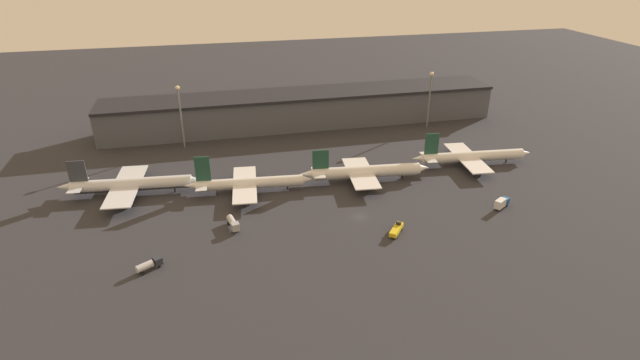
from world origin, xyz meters
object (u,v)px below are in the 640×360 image
service_vehicle_2 (233,223)px  service_vehicle_1 (149,265)px  airplane_2 (365,172)px  airplane_1 (248,183)px  airplane_3 (471,157)px  service_vehicle_0 (502,203)px  service_vehicle_3 (396,230)px  airplane_0 (130,185)px

service_vehicle_2 → service_vehicle_1: bearing=-66.5°
airplane_2 → service_vehicle_1: size_ratio=6.76×
airplane_1 → airplane_2: 40.99m
airplane_1 → airplane_2: airplane_1 is taller
airplane_3 → service_vehicle_0: airplane_3 is taller
service_vehicle_0 → service_vehicle_3: bearing=158.3°
airplane_0 → service_vehicle_3: airplane_0 is taller
airplane_2 → service_vehicle_1: bearing=-146.7°
service_vehicle_2 → service_vehicle_3: service_vehicle_2 is taller
airplane_2 → service_vehicle_1: 80.23m
airplane_1 → service_vehicle_3: bearing=-37.7°
airplane_0 → service_vehicle_1: bearing=-73.8°
airplane_1 → airplane_2: size_ratio=0.92×
airplane_0 → airplane_3: 123.46m
airplane_0 → service_vehicle_1: 46.75m
airplane_3 → service_vehicle_2: size_ratio=6.11×
service_vehicle_0 → airplane_1: bearing=127.1°
service_vehicle_0 → airplane_0: bearing=130.6°
airplane_0 → service_vehicle_1: (8.70, -45.89, -2.06)m
airplane_3 → service_vehicle_1: bearing=-154.5°
service_vehicle_0 → service_vehicle_1: service_vehicle_0 is taller
airplane_1 → airplane_3: airplane_1 is taller
service_vehicle_3 → airplane_1: bearing=85.5°
airplane_2 → service_vehicle_0: size_ratio=7.15×
service_vehicle_2 → service_vehicle_3: (46.22, -14.10, -0.35)m
service_vehicle_0 → service_vehicle_1: (-107.34, -8.51, -0.29)m
airplane_3 → service_vehicle_1: (-114.69, -41.87, -1.74)m
airplane_0 → service_vehicle_0: (116.05, -37.37, -1.76)m
airplane_1 → service_vehicle_1: (-29.93, -38.72, -1.62)m
airplane_2 → service_vehicle_3: 35.69m
airplane_0 → airplane_3: (123.39, -4.02, -0.31)m
airplane_3 → airplane_2: bearing=-168.8°
airplane_0 → service_vehicle_2: airplane_0 is taller
service_vehicle_0 → airplane_3: bearing=46.0°
airplane_0 → service_vehicle_2: (31.62, -29.87, -1.97)m
service_vehicle_0 → service_vehicle_3: 38.77m
service_vehicle_2 → airplane_1: bearing=151.4°
service_vehicle_0 → service_vehicle_1: 107.68m
airplane_2 → airplane_3: airplane_3 is taller
airplane_0 → airplane_2: (79.60, -8.40, -0.03)m
airplane_2 → airplane_1: bearing=-176.3°
service_vehicle_0 → service_vehicle_2: service_vehicle_0 is taller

